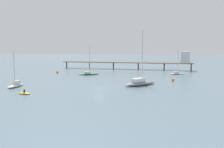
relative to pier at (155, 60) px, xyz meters
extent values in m
plane|color=slate|center=(-12.03, -47.39, -4.00)|extent=(400.00, 400.00, 0.00)
cube|color=brown|center=(-12.03, 0.22, -1.19)|extent=(55.37, 4.33, 0.30)
cylinder|color=#38332D|center=(-38.68, 0.70, -2.67)|extent=(0.50, 0.50, 2.66)
cylinder|color=#38332D|center=(-28.02, 0.51, -2.67)|extent=(0.50, 0.50, 2.66)
cylinder|color=#38332D|center=(-17.36, 0.31, -2.67)|extent=(0.50, 0.50, 2.66)
cylinder|color=#38332D|center=(-6.70, 0.12, -2.67)|extent=(0.50, 0.50, 2.66)
cylinder|color=#38332D|center=(3.96, -0.07, -2.67)|extent=(0.50, 0.50, 2.66)
cylinder|color=#38332D|center=(14.63, -0.26, -2.67)|extent=(0.50, 0.50, 2.66)
cube|color=silver|center=(12.06, -0.22, 1.29)|extent=(3.63, 3.63, 4.66)
ellipsoid|color=beige|center=(-32.64, -49.48, -3.65)|extent=(1.76, 6.38, 0.69)
cube|color=silver|center=(-32.64, -48.97, -2.89)|extent=(1.22, 1.78, 0.85)
cylinder|color=silver|center=(-32.64, -49.80, 0.89)|extent=(0.20, 0.20, 8.41)
cylinder|color=silver|center=(-32.64, -48.40, -1.80)|extent=(0.17, 2.81, 0.16)
ellipsoid|color=white|center=(8.13, -14.94, -3.77)|extent=(5.84, 4.86, 0.46)
cube|color=silver|center=(7.74, -15.22, -3.26)|extent=(2.29, 2.09, 0.54)
cylinder|color=silver|center=(8.38, -14.76, 0.58)|extent=(0.19, 0.19, 8.23)
cylinder|color=silver|center=(7.37, -15.49, -2.05)|extent=(2.09, 1.59, 0.15)
ellipsoid|color=gray|center=(-2.59, -41.14, -3.51)|extent=(8.70, 9.03, 0.96)
cube|color=silver|center=(-3.13, -41.72, -2.59)|extent=(3.74, 3.81, 0.89)
cylinder|color=silver|center=(-2.25, -40.78, 3.57)|extent=(0.24, 0.24, 13.20)
cylinder|color=silver|center=(-3.56, -42.18, -0.66)|extent=(2.76, 2.93, 0.19)
ellipsoid|color=#287F4C|center=(-21.78, -22.22, -3.72)|extent=(7.32, 4.80, 0.54)
cube|color=silver|center=(-22.31, -22.49, -3.15)|extent=(2.45, 2.01, 0.59)
cylinder|color=silver|center=(-21.45, -22.06, 1.24)|extent=(0.21, 0.21, 9.39)
cylinder|color=silver|center=(-22.68, -22.68, -1.76)|extent=(2.53, 1.38, 0.17)
ellipsoid|color=yellow|center=(-25.79, -57.24, -3.82)|extent=(3.08, 1.91, 0.35)
cylinder|color=#26262D|center=(-25.79, -57.24, -3.37)|extent=(0.43, 0.43, 0.55)
sphere|color=tan|center=(-25.79, -57.24, -2.98)|extent=(0.24, 0.24, 0.24)
sphere|color=orange|center=(-34.63, -19.30, -3.57)|extent=(0.85, 0.85, 0.85)
sphere|color=orange|center=(5.99, -32.03, -3.60)|extent=(0.80, 0.80, 0.80)
camera|label=1|loc=(2.17, -104.70, 6.41)|focal=40.09mm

